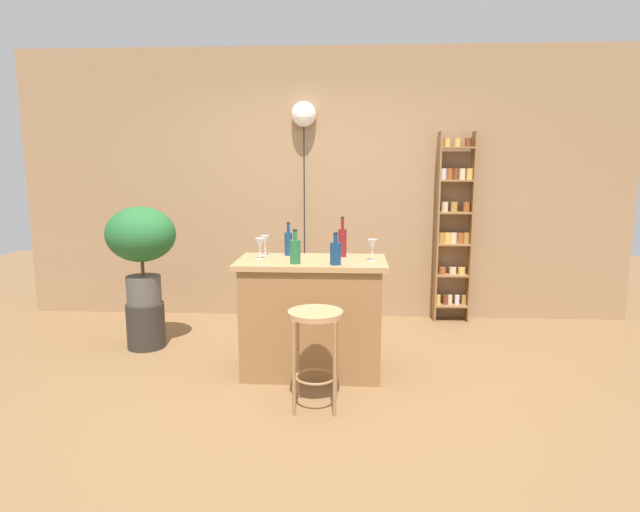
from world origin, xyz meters
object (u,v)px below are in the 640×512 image
at_px(potted_plant, 141,241).
at_px(wine_glass_left, 260,244).
at_px(spice_shelf, 454,226).
at_px(bottle_olive_oil, 288,243).
at_px(plant_stool, 146,325).
at_px(wine_glass_right, 372,246).
at_px(bottle_sauce_amber, 295,251).
at_px(bottle_soda_blue, 342,242).
at_px(bar_stool, 316,335).
at_px(pendant_globe_light, 304,116).
at_px(wine_glass_center, 265,241).
at_px(bottle_spirits_clear, 336,253).

relative_size(potted_plant, wine_glass_left, 5.24).
relative_size(spice_shelf, bottle_olive_oil, 7.26).
bearing_deg(plant_stool, wine_glass_right, -14.39).
distance_m(bottle_sauce_amber, bottle_soda_blue, 0.47).
bearing_deg(wine_glass_right, spice_shelf, 59.49).
bearing_deg(wine_glass_left, bar_stool, -53.37).
bearing_deg(wine_glass_right, bottle_sauce_amber, -165.99).
height_order(bottle_soda_blue, wine_glass_left, bottle_soda_blue).
height_order(potted_plant, bottle_soda_blue, potted_plant).
xyz_separation_m(bar_stool, potted_plant, (-1.59, 1.11, 0.46)).
distance_m(bottle_soda_blue, pendant_globe_light, 1.81).
bearing_deg(plant_stool, bottle_soda_blue, -10.67).
bearing_deg(wine_glass_right, bottle_olive_oil, 161.90).
distance_m(spice_shelf, potted_plant, 3.05).
relative_size(bottle_sauce_amber, wine_glass_right, 1.54).
bearing_deg(pendant_globe_light, wine_glass_center, -98.07).
relative_size(plant_stool, bottle_olive_oil, 1.51).
relative_size(plant_stool, potted_plant, 0.47).
height_order(bottle_spirits_clear, wine_glass_center, bottle_spirits_clear).
distance_m(bottle_sauce_amber, bottle_spirits_clear, 0.30).
bearing_deg(wine_glass_center, bottle_soda_blue, 0.07).
xyz_separation_m(bottle_olive_oil, wine_glass_center, (-0.18, -0.04, 0.02)).
xyz_separation_m(spice_shelf, potted_plant, (-2.88, -1.01, -0.04)).
xyz_separation_m(bar_stool, spice_shelf, (1.29, 2.12, 0.49)).
bearing_deg(bottle_spirits_clear, bottle_soda_blue, 82.81).
relative_size(bottle_soda_blue, pendant_globe_light, 0.14).
xyz_separation_m(bar_stool, plant_stool, (-1.59, 1.11, -0.30)).
xyz_separation_m(potted_plant, wine_glass_right, (1.98, -0.51, 0.06)).
bearing_deg(pendant_globe_light, bottle_soda_blue, -73.16).
xyz_separation_m(bar_stool, wine_glass_left, (-0.47, 0.63, 0.51)).
relative_size(bottle_olive_oil, wine_glass_center, 1.63).
distance_m(spice_shelf, bottle_olive_oil, 2.03).
relative_size(spice_shelf, bottle_soda_blue, 6.16).
relative_size(bar_stool, wine_glass_center, 4.08).
xyz_separation_m(bottle_sauce_amber, bottle_soda_blue, (0.34, 0.32, 0.02)).
bearing_deg(wine_glass_left, bottle_spirits_clear, -18.79).
height_order(bottle_sauce_amber, bottle_olive_oil, bottle_olive_oil).
height_order(potted_plant, wine_glass_left, potted_plant).
bearing_deg(bottle_olive_oil, bottle_sauce_amber, -75.80).
distance_m(spice_shelf, wine_glass_right, 1.76).
distance_m(potted_plant, bottle_sauce_amber, 1.56).
height_order(spice_shelf, pendant_globe_light, pendant_globe_light).
height_order(potted_plant, wine_glass_center, potted_plant).
xyz_separation_m(bottle_sauce_amber, pendant_globe_light, (-0.08, 1.70, 1.11)).
relative_size(bottle_sauce_amber, bottle_soda_blue, 0.80).
distance_m(plant_stool, potted_plant, 0.76).
distance_m(bottle_olive_oil, wine_glass_right, 0.70).
xyz_separation_m(potted_plant, bottle_soda_blue, (1.75, -0.33, 0.06)).
relative_size(bar_stool, pendant_globe_light, 0.30).
distance_m(bar_stool, spice_shelf, 2.53).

